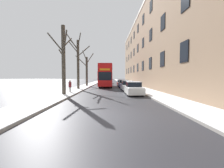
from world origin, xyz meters
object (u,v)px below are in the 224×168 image
Objects in this scene: parked_car_2 at (123,84)px; parked_car_3 at (121,83)px; bare_tree_left_1 at (78,62)px; bare_tree_left_2 at (86,70)px; double_decker_bus at (106,75)px; pedestrian_left_sidewalk at (70,86)px; parked_car_1 at (127,86)px; oncoming_van at (106,80)px; bare_tree_left_0 at (63,58)px; parked_car_0 at (134,89)px.

parked_car_2 is 1.09× the size of parked_car_3.
bare_tree_left_2 is (0.04, 8.49, -0.83)m from bare_tree_left_1.
double_decker_bus reaches higher than pedestrian_left_sidewalk.
double_decker_bus reaches higher than parked_car_1.
double_decker_bus is 1.86× the size of oncoming_van.
bare_tree_left_0 is at bearing -120.87° from parked_car_2.
bare_tree_left_1 is 13.97m from parked_car_3.
parked_car_1 is at bearing -52.09° from bare_tree_left_2.
double_decker_bus is (4.22, 6.97, -1.92)m from bare_tree_left_1.
oncoming_van is (-3.71, 30.80, 0.49)m from parked_car_0.
bare_tree_left_2 reaches higher than bare_tree_left_0.
double_decker_bus is 14.66m from parked_car_0.
bare_tree_left_1 is 8.37m from double_decker_bus.
pedestrian_left_sidewalk reaches higher than parked_car_0.
parked_car_0 is at bearing 3.66° from bare_tree_left_0.
parked_car_1 is 6.44m from parked_car_2.
parked_car_2 reaches higher than parked_car_1.
pedestrian_left_sidewalk is at bearing 88.94° from bare_tree_left_0.
bare_tree_left_1 is 1.55× the size of oncoming_van.
pedestrian_left_sidewalk is (-3.87, -28.95, -0.30)m from oncoming_van.
oncoming_van is at bearing 82.88° from bare_tree_left_0.
bare_tree_left_1 is 2.19× the size of parked_car_0.
double_decker_bus is at bearing 58.82° from bare_tree_left_1.
bare_tree_left_0 is 1.80× the size of parked_car_3.
parked_car_3 is 18.02m from pedestrian_left_sidewalk.
oncoming_van is at bearing 106.39° from parked_car_3.
bare_tree_left_2 is at bearing -16.10° from pedestrian_left_sidewalk.
parked_car_2 is 12.88m from pedestrian_left_sidewalk.
pedestrian_left_sidewalk is at bearing -108.43° from double_decker_bus.
bare_tree_left_2 is at bearing 116.07° from parked_car_0.
pedestrian_left_sidewalk is at bearing -88.67° from bare_tree_left_1.
pedestrian_left_sidewalk is at bearing -114.87° from parked_car_3.
parked_car_1 reaches higher than parked_car_3.
bare_tree_left_2 is 8.59m from parked_car_3.
parked_car_0 is (3.48, -14.13, -1.82)m from double_decker_bus.
bare_tree_left_1 reaches higher than oncoming_van.
parked_car_0 is at bearing -42.93° from bare_tree_left_1.
pedestrian_left_sidewalk reaches higher than parked_car_3.
bare_tree_left_2 is 8.87m from parked_car_2.
bare_tree_left_1 reaches higher than parked_car_1.
oncoming_van is at bearing 96.87° from parked_car_0.
parked_car_1 is 1.02× the size of parked_car_2.
parked_car_2 is at bearing 90.00° from parked_car_0.
double_decker_bus is (4.18, -1.53, -1.08)m from bare_tree_left_2.
bare_tree_left_2 is 1.78× the size of parked_car_2.
parked_car_0 is 31.02m from oncoming_van.
parked_car_3 is (7.62, 18.68, -3.37)m from bare_tree_left_0.
bare_tree_left_1 reaches higher than double_decker_bus.
parked_car_0 is (7.70, -7.16, -3.73)m from bare_tree_left_1.
bare_tree_left_0 is 31.65m from oncoming_van.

